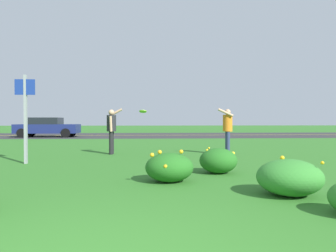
% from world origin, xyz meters
% --- Properties ---
extents(ground_plane, '(120.00, 120.00, 0.00)m').
position_xyz_m(ground_plane, '(0.00, 11.66, 0.00)').
color(ground_plane, '#2D6B23').
extents(highway_strip, '(120.00, 9.66, 0.01)m').
position_xyz_m(highway_strip, '(0.00, 23.33, 0.00)').
color(highway_strip, '#2D2D30').
rests_on(highway_strip, ground).
extents(highway_center_stripe, '(120.00, 0.16, 0.00)m').
position_xyz_m(highway_center_stripe, '(0.00, 23.33, 0.01)').
color(highway_center_stripe, yellow).
rests_on(highway_center_stripe, ground).
extents(daylily_clump_front_right, '(0.97, 0.88, 0.65)m').
position_xyz_m(daylily_clump_front_right, '(0.90, 3.88, 0.29)').
color(daylily_clump_front_right, '#23661E').
rests_on(daylily_clump_front_right, ground).
extents(daylily_clump_mid_left, '(0.88, 0.83, 0.59)m').
position_xyz_m(daylily_clump_mid_left, '(2.11, 4.82, 0.30)').
color(daylily_clump_mid_left, '#23661E').
rests_on(daylily_clump_mid_left, ground).
extents(daylily_clump_front_left, '(1.07, 1.01, 0.64)m').
position_xyz_m(daylily_clump_front_left, '(2.81, 2.64, 0.30)').
color(daylily_clump_front_left, '#337F2D').
rests_on(daylily_clump_front_left, ground).
extents(sign_post_near_path, '(0.56, 0.10, 2.54)m').
position_xyz_m(sign_post_near_path, '(-3.04, 6.71, 1.54)').
color(sign_post_near_path, '#93969B').
rests_on(sign_post_near_path, ground).
extents(person_thrower_dark_shirt, '(0.56, 0.51, 1.69)m').
position_xyz_m(person_thrower_dark_shirt, '(-0.89, 9.05, 0.98)').
color(person_thrower_dark_shirt, '#232328').
rests_on(person_thrower_dark_shirt, ground).
extents(person_catcher_orange_shirt, '(0.57, 0.51, 1.67)m').
position_xyz_m(person_catcher_orange_shirt, '(3.31, 8.65, 0.99)').
color(person_catcher_orange_shirt, orange).
rests_on(person_catcher_orange_shirt, ground).
extents(frisbee_lime, '(0.28, 0.27, 0.12)m').
position_xyz_m(frisbee_lime, '(0.25, 9.12, 1.57)').
color(frisbee_lime, '#8CD133').
extents(car_navy_center_left, '(4.50, 2.00, 1.45)m').
position_xyz_m(car_navy_center_left, '(-7.13, 21.15, 0.74)').
color(car_navy_center_left, navy).
rests_on(car_navy_center_left, ground).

